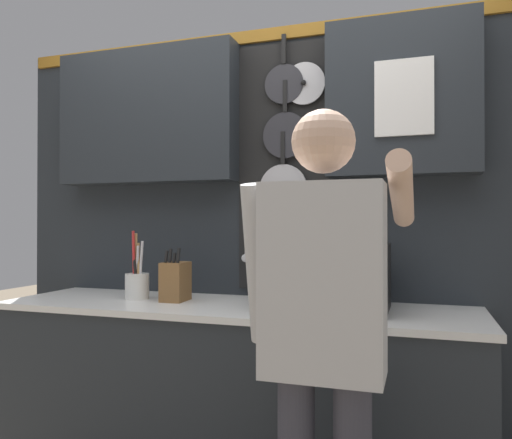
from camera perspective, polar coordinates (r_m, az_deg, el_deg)
base_cabinet_counter at (r=2.51m, az=-2.76°, el=-20.17°), size 2.25×0.63×0.92m
back_wall_unit at (r=2.64m, az=-0.84°, el=3.72°), size 2.82×0.22×2.33m
microwave at (r=2.27m, az=8.31°, el=-6.44°), size 0.52×0.38×0.29m
knife_block at (r=2.52m, az=-9.20°, el=-6.96°), size 0.12×0.15×0.26m
utensil_crock at (r=2.63m, az=-13.44°, el=-7.07°), size 0.12×0.12×0.35m
person at (r=1.64m, az=7.81°, el=-11.36°), size 0.54×0.64×1.66m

